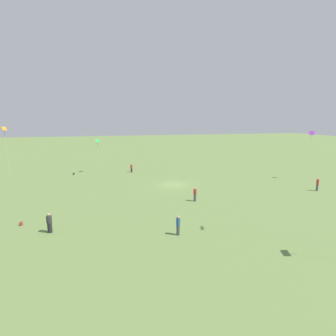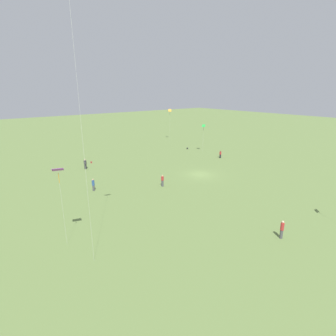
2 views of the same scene
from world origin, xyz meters
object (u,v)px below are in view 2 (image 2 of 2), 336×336
(kite_0, at_px, (204,127))
(picnic_bag_1, at_px, (187,148))
(kite_4, at_px, (58,172))
(picnic_bag_0, at_px, (91,162))
(person_4, at_px, (93,185))
(kite_2, at_px, (170,112))
(person_1, at_px, (282,229))
(person_3, at_px, (162,181))
(person_2, at_px, (220,154))
(person_0, at_px, (85,164))

(kite_0, relative_size, picnic_bag_1, 17.95)
(kite_0, xyz_separation_m, picnic_bag_1, (4.48, 0.62, -5.64))
(kite_4, bearing_deg, picnic_bag_0, -54.05)
(picnic_bag_0, distance_m, picnic_bag_1, 23.28)
(person_4, distance_m, picnic_bag_0, 15.15)
(kite_0, bearing_deg, kite_2, -175.61)
(picnic_bag_0, bearing_deg, person_1, -174.71)
(person_3, xyz_separation_m, kite_0, (11.78, -20.65, 4.94))
(kite_2, xyz_separation_m, picnic_bag_0, (-9.38, 27.32, -7.74))
(kite_2, bearing_deg, person_4, -61.49)
(person_1, bearing_deg, person_3, -124.45)
(person_3, bearing_deg, person_2, 127.92)
(person_2, xyz_separation_m, person_4, (-1.09, 28.40, 0.12))
(person_4, xyz_separation_m, kite_4, (-11.24, 7.47, 6.17))
(kite_0, distance_m, kite_4, 41.17)
(person_3, distance_m, kite_0, 24.28)
(kite_4, bearing_deg, person_4, -60.38)
(kite_0, bearing_deg, person_0, -82.01)
(kite_4, relative_size, picnic_bag_0, 21.10)
(person_1, height_order, person_3, person_1)
(kite_2, bearing_deg, kite_0, -19.19)
(person_4, relative_size, picnic_bag_0, 5.03)
(person_4, bearing_deg, kite_4, -65.17)
(person_2, distance_m, picnic_bag_1, 10.52)
(person_2, bearing_deg, kite_0, 103.09)
(person_0, bearing_deg, kite_0, 14.15)
(picnic_bag_0, bearing_deg, person_2, -119.61)
(person_3, relative_size, person_4, 0.98)
(person_0, distance_m, person_4, 11.54)
(person_0, bearing_deg, person_3, -48.09)
(person_1, xyz_separation_m, person_3, (18.39, 0.31, -0.08))
(person_3, bearing_deg, person_1, 22.57)
(person_2, height_order, person_3, person_3)
(person_4, relative_size, kite_4, 0.24)
(kite_4, height_order, picnic_bag_0, kite_4)
(person_0, xyz_separation_m, kite_0, (-3.96, -26.11, 4.93))
(person_3, height_order, picnic_bag_0, person_3)
(kite_2, height_order, picnic_bag_0, kite_2)
(person_2, relative_size, picnic_bag_1, 4.48)
(person_0, xyz_separation_m, kite_2, (12.37, -29.65, 7.03))
(person_1, height_order, kite_2, kite_2)
(picnic_bag_0, bearing_deg, kite_4, 152.70)
(kite_0, xyz_separation_m, picnic_bag_0, (6.95, 23.77, -5.64))
(kite_2, distance_m, picnic_bag_0, 29.90)
(person_3, bearing_deg, kite_4, -46.30)
(person_3, distance_m, kite_2, 37.75)
(person_3, xyz_separation_m, picnic_bag_1, (16.26, -20.02, -0.70))
(person_1, height_order, person_2, person_1)
(person_0, relative_size, picnic_bag_0, 5.07)
(person_1, distance_m, kite_4, 21.19)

